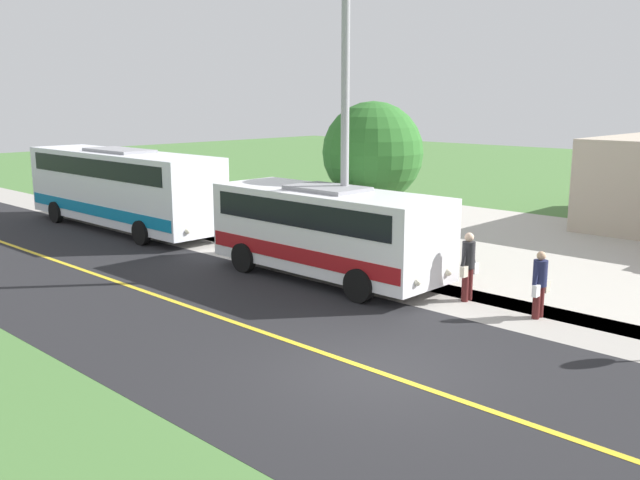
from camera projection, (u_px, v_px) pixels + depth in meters
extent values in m
plane|color=#477238|center=(373.00, 371.00, 13.48)|extent=(120.00, 120.00, 0.00)
cube|color=black|center=(373.00, 370.00, 13.48)|extent=(8.00, 100.00, 0.01)
cube|color=#9E9991|center=(506.00, 312.00, 17.16)|extent=(2.40, 100.00, 0.01)
cube|color=gold|center=(373.00, 370.00, 13.48)|extent=(0.16, 100.00, 0.00)
cube|color=white|center=(327.00, 229.00, 20.13)|extent=(2.51, 7.44, 2.25)
cube|color=maroon|center=(327.00, 248.00, 20.25)|extent=(2.55, 7.29, 0.44)
cube|color=black|center=(327.00, 209.00, 20.01)|extent=(2.55, 6.70, 0.70)
cube|color=gray|center=(327.00, 188.00, 19.89)|extent=(1.51, 2.23, 0.12)
cylinder|color=black|center=(416.00, 269.00, 19.66)|extent=(0.25, 0.90, 0.90)
cylinder|color=black|center=(359.00, 286.00, 17.89)|extent=(0.25, 0.90, 0.90)
cylinder|color=black|center=(302.00, 245.00, 22.79)|extent=(0.25, 0.90, 0.90)
cylinder|color=black|center=(244.00, 258.00, 21.01)|extent=(0.25, 0.90, 0.90)
sphere|color=#F2EACC|center=(448.00, 272.00, 18.24)|extent=(0.20, 0.20, 0.20)
sphere|color=#F2EACC|center=(417.00, 282.00, 17.27)|extent=(0.20, 0.20, 0.20)
cube|color=white|center=(121.00, 186.00, 27.73)|extent=(2.47, 10.70, 2.76)
cube|color=#0C72A5|center=(122.00, 207.00, 27.90)|extent=(2.51, 10.48, 0.44)
cube|color=black|center=(120.00, 166.00, 27.56)|extent=(2.51, 9.63, 0.70)
cube|color=gray|center=(119.00, 150.00, 27.44)|extent=(1.48, 3.21, 0.12)
cylinder|color=black|center=(197.00, 224.00, 26.62)|extent=(0.25, 0.90, 0.90)
cylinder|color=black|center=(141.00, 233.00, 24.87)|extent=(0.25, 0.90, 0.90)
cylinder|color=black|center=(109.00, 206.00, 31.10)|extent=(0.25, 0.90, 0.90)
cylinder|color=black|center=(56.00, 212.00, 29.36)|extent=(0.25, 0.90, 0.90)
sphere|color=#F2EACC|center=(219.00, 226.00, 24.78)|extent=(0.20, 0.20, 0.20)
sphere|color=#F2EACC|center=(187.00, 231.00, 23.82)|extent=(0.20, 0.20, 0.20)
cylinder|color=#4C1919|center=(540.00, 301.00, 16.70)|extent=(0.18, 0.18, 0.80)
cylinder|color=#4C1919|center=(536.00, 303.00, 16.56)|extent=(0.18, 0.18, 0.80)
cylinder|color=#1E2347|center=(540.00, 273.00, 16.49)|extent=(0.34, 0.34, 0.63)
sphere|color=tan|center=(541.00, 256.00, 16.40)|extent=(0.22, 0.22, 0.22)
cylinder|color=#1E2347|center=(544.00, 270.00, 16.61)|extent=(0.27, 0.10, 0.57)
cube|color=beige|center=(546.00, 287.00, 16.71)|extent=(0.20, 0.12, 0.28)
cylinder|color=#1E2347|center=(537.00, 273.00, 16.35)|extent=(0.27, 0.10, 0.57)
cube|color=white|center=(536.00, 291.00, 16.35)|extent=(0.20, 0.12, 0.28)
cylinder|color=#4C1919|center=(469.00, 284.00, 18.11)|extent=(0.18, 0.18, 0.88)
cylinder|color=#4C1919|center=(465.00, 285.00, 17.97)|extent=(0.18, 0.18, 0.88)
cylinder|color=#262628|center=(468.00, 255.00, 17.88)|extent=(0.34, 0.34, 0.70)
sphere|color=beige|center=(469.00, 237.00, 17.78)|extent=(0.24, 0.24, 0.24)
cylinder|color=#262628|center=(472.00, 252.00, 18.00)|extent=(0.29, 0.10, 0.63)
cube|color=white|center=(475.00, 268.00, 18.11)|extent=(0.20, 0.12, 0.28)
cylinder|color=#262628|center=(465.00, 255.00, 17.74)|extent=(0.29, 0.10, 0.63)
cube|color=beige|center=(464.00, 272.00, 17.74)|extent=(0.20, 0.12, 0.28)
cylinder|color=#9E9EA3|center=(345.00, 127.00, 19.67)|extent=(0.24, 0.24, 8.78)
cylinder|color=#4C3826|center=(372.00, 224.00, 22.66)|extent=(0.36, 0.36, 2.28)
sphere|color=#2D6B28|center=(373.00, 152.00, 22.18)|extent=(3.24, 3.24, 3.24)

